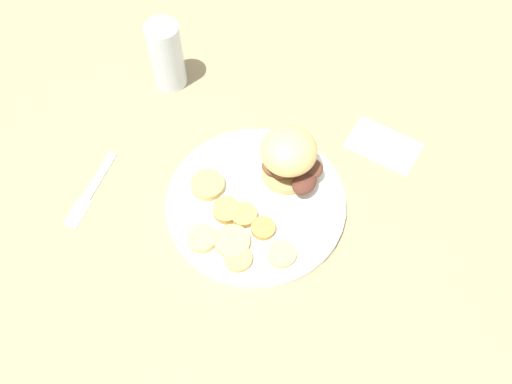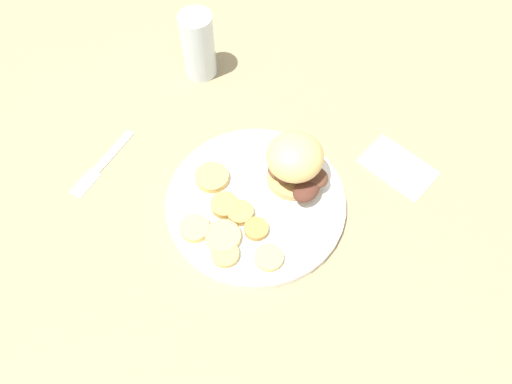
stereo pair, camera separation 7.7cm
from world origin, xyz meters
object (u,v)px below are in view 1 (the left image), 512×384
(dinner_plate, at_px, (256,202))
(sandwich, at_px, (290,158))
(fork, at_px, (91,190))
(drinking_glass, at_px, (167,56))

(dinner_plate, xyz_separation_m, sandwich, (0.01, -0.07, 0.05))
(dinner_plate, height_order, sandwich, sandwich)
(dinner_plate, height_order, fork, dinner_plate)
(dinner_plate, xyz_separation_m, fork, (0.18, 0.21, -0.01))
(fork, bearing_deg, sandwich, -120.26)
(sandwich, bearing_deg, drinking_glass, 10.14)
(sandwich, height_order, fork, sandwich)
(dinner_plate, bearing_deg, fork, 50.22)
(dinner_plate, bearing_deg, drinking_glass, -3.24)
(fork, bearing_deg, drinking_glass, -58.76)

